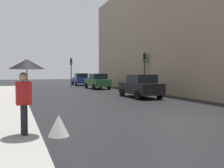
# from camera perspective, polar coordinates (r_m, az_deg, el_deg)

# --- Properties ---
(ground_plane) EXTENTS (120.00, 120.00, 0.00)m
(ground_plane) POSITION_cam_1_polar(r_m,az_deg,el_deg) (10.72, 15.24, -7.75)
(ground_plane) COLOR black
(sidewalk_kerb) EXTENTS (2.53, 40.00, 0.16)m
(sidewalk_kerb) POSITION_cam_1_polar(r_m,az_deg,el_deg) (14.58, -23.67, -4.79)
(sidewalk_kerb) COLOR #A8A5A0
(sidewalk_kerb) RESTS_ON ground
(building_facade_right) EXTENTS (12.00, 33.74, 11.59)m
(building_facade_right) POSITION_cam_1_polar(r_m,az_deg,el_deg) (26.54, 21.92, 10.92)
(building_facade_right) COLOR gray
(building_facade_right) RESTS_ON ground
(traffic_light_far_median) EXTENTS (0.25, 0.43, 3.83)m
(traffic_light_far_median) POSITION_cam_1_polar(r_m,az_deg,el_deg) (33.09, -9.37, 3.94)
(traffic_light_far_median) COLOR #2D2D2D
(traffic_light_far_median) RESTS_ON ground
(traffic_light_mid_street) EXTENTS (0.34, 0.45, 3.83)m
(traffic_light_mid_street) POSITION_cam_1_polar(r_m,az_deg,el_deg) (24.15, 7.46, 4.41)
(traffic_light_mid_street) COLOR #2D2D2D
(traffic_light_mid_street) RESTS_ON ground
(car_dark_suv) EXTENTS (2.03, 4.20, 1.76)m
(car_dark_suv) POSITION_cam_1_polar(r_m,az_deg,el_deg) (18.93, 6.54, -0.47)
(car_dark_suv) COLOR black
(car_dark_suv) RESTS_ON ground
(car_green_estate) EXTENTS (2.13, 4.26, 1.76)m
(car_green_estate) POSITION_cam_1_polar(r_m,az_deg,el_deg) (28.76, -3.37, 0.64)
(car_green_estate) COLOR #2D6038
(car_green_estate) RESTS_ON ground
(car_blue_van) EXTENTS (2.19, 4.29, 1.76)m
(car_blue_van) POSITION_cam_1_polar(r_m,az_deg,el_deg) (36.65, -7.20, 1.08)
(car_blue_van) COLOR navy
(car_blue_van) RESTS_ON ground
(pedestrian_with_umbrella) EXTENTS (1.00, 1.00, 2.14)m
(pedestrian_with_umbrella) POSITION_cam_1_polar(r_m,az_deg,el_deg) (7.42, -19.18, 1.86)
(pedestrian_with_umbrella) COLOR black
(pedestrian_with_umbrella) RESTS_ON sidewalk_kerb
(warning_sign_triangle) EXTENTS (0.64, 0.64, 0.65)m
(warning_sign_triangle) POSITION_cam_1_polar(r_m,az_deg,el_deg) (7.75, -12.16, -9.30)
(warning_sign_triangle) COLOR silver
(warning_sign_triangle) RESTS_ON ground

